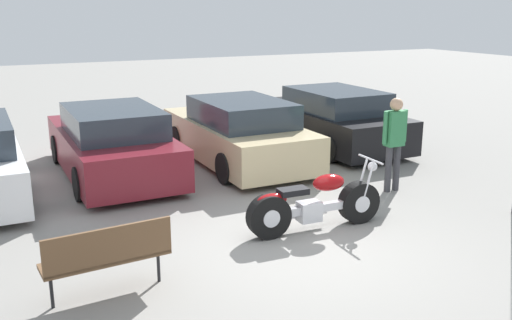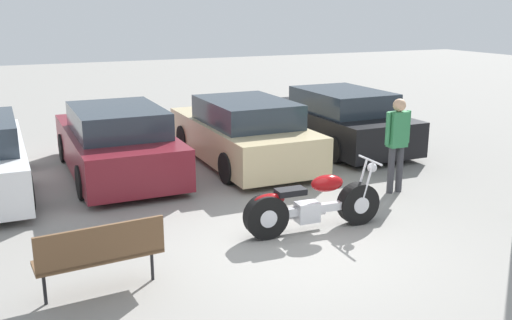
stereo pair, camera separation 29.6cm
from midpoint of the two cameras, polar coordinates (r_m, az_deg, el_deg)
ground_plane at (r=8.06m, az=3.26°, el=-8.82°), size 60.00×60.00×0.00m
motorcycle at (r=8.58m, az=4.82°, el=-4.46°), size 2.20×0.62×1.02m
parked_car_maroon at (r=11.68m, az=-14.90°, el=1.59°), size 1.93×4.48×1.39m
parked_car_champagne at (r=12.27m, az=-2.52°, el=2.71°), size 1.93×4.48×1.39m
parked_car_black at (r=13.87m, az=6.85°, el=4.05°), size 1.93×4.48×1.39m
park_bench at (r=6.82m, az=-15.84°, el=-8.99°), size 1.49×0.51×0.89m
person_standing at (r=10.48m, az=12.90°, el=2.32°), size 0.52×0.23×1.72m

